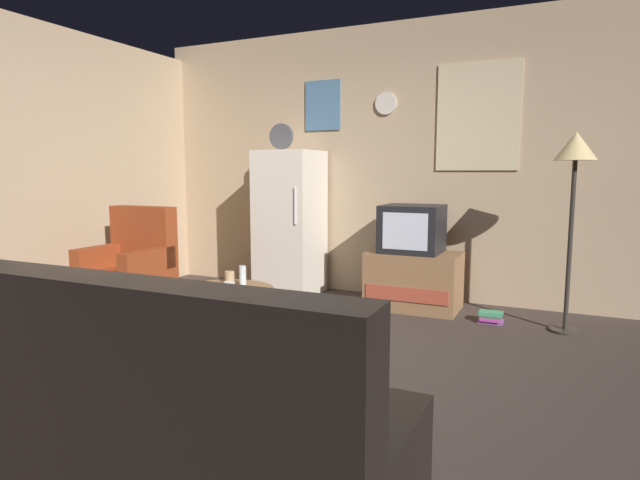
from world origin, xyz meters
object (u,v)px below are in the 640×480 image
(wine_glass, at_px, (243,276))
(coffee_table, at_px, (224,320))
(crt_tv, at_px, (412,229))
(mug_ceramic_white, at_px, (229,288))
(tv_stand, at_px, (414,280))
(standing_lamp, at_px, (575,162))
(mug_ceramic_tan, at_px, (230,277))
(couch, at_px, (186,425))
(book_stack, at_px, (491,317))
(armchair, at_px, (129,275))
(fridge, at_px, (290,222))

(wine_glass, bearing_deg, coffee_table, -110.06)
(crt_tv, bearing_deg, mug_ceramic_white, -112.46)
(tv_stand, bearing_deg, coffee_table, -118.17)
(standing_lamp, height_order, wine_glass, standing_lamp)
(tv_stand, relative_size, mug_ceramic_tan, 9.33)
(crt_tv, bearing_deg, tv_stand, 2.18)
(standing_lamp, bearing_deg, wine_glass, -147.86)
(couch, distance_m, book_stack, 3.17)
(coffee_table, xyz_separation_m, mug_ceramic_white, (0.14, -0.12, 0.27))
(standing_lamp, height_order, coffee_table, standing_lamp)
(coffee_table, distance_m, mug_ceramic_white, 0.33)
(armchair, bearing_deg, standing_lamp, 15.27)
(mug_ceramic_tan, bearing_deg, crt_tv, 57.46)
(standing_lamp, relative_size, wine_glass, 10.60)
(fridge, bearing_deg, book_stack, -7.83)
(mug_ceramic_white, distance_m, mug_ceramic_tan, 0.38)
(fridge, distance_m, coffee_table, 1.95)
(fridge, bearing_deg, mug_ceramic_white, -73.63)
(tv_stand, height_order, crt_tv, crt_tv)
(fridge, xyz_separation_m, couch, (1.34, -3.35, -0.44))
(tv_stand, distance_m, coffee_table, 1.97)
(fridge, relative_size, wine_glass, 11.80)
(wine_glass, distance_m, armchair, 1.54)
(mug_ceramic_white, bearing_deg, crt_tv, 67.54)
(mug_ceramic_white, relative_size, armchair, 0.09)
(tv_stand, bearing_deg, mug_ceramic_white, -113.11)
(wine_glass, xyz_separation_m, mug_ceramic_tan, (-0.14, 0.03, -0.03))
(couch, bearing_deg, coffee_table, 120.43)
(tv_stand, bearing_deg, wine_glass, -118.94)
(crt_tv, height_order, couch, crt_tv)
(couch, bearing_deg, mug_ceramic_tan, 119.58)
(standing_lamp, xyz_separation_m, armchair, (-3.65, -1.00, -1.02))
(coffee_table, height_order, armchair, armchair)
(crt_tv, distance_m, standing_lamp, 1.48)
(fridge, bearing_deg, coffee_table, -76.54)
(mug_ceramic_tan, bearing_deg, couch, -60.42)
(wine_glass, xyz_separation_m, couch, (0.84, -1.69, -0.21))
(couch, xyz_separation_m, book_stack, (0.76, 3.07, -0.27))
(wine_glass, bearing_deg, mug_ceramic_white, -74.70)
(tv_stand, bearing_deg, couch, -90.51)
(tv_stand, xyz_separation_m, book_stack, (0.73, -0.19, -0.22))
(coffee_table, bearing_deg, wine_glass, 69.94)
(fridge, relative_size, mug_ceramic_tan, 19.67)
(fridge, relative_size, tv_stand, 2.11)
(standing_lamp, bearing_deg, armchair, -164.73)
(crt_tv, relative_size, wine_glass, 3.60)
(crt_tv, relative_size, mug_ceramic_tan, 6.00)
(armchair, relative_size, couch, 0.56)
(crt_tv, distance_m, book_stack, 1.05)
(fridge, relative_size, couch, 1.04)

